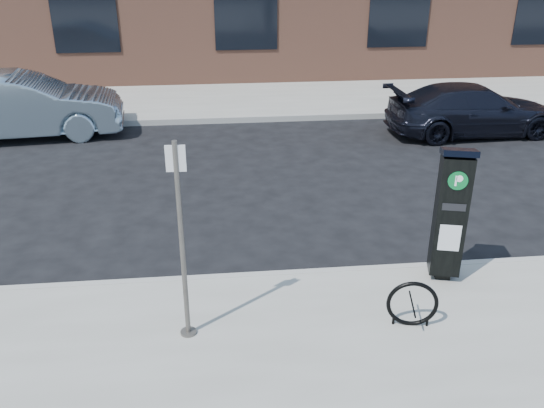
{
  "coord_description": "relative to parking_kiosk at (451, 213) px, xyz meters",
  "views": [
    {
      "loc": [
        -1.17,
        -7.06,
        4.51
      ],
      "look_at": [
        -0.37,
        0.5,
        1.0
      ],
      "focal_mm": 38.0,
      "sensor_mm": 36.0,
      "label": 1
    }
  ],
  "objects": [
    {
      "name": "car_silver",
      "position": [
        -7.8,
        7.69,
        -0.36
      ],
      "size": [
        4.92,
        2.16,
        1.57
      ],
      "primitive_type": "imported",
      "rotation": [
        0.0,
        0.0,
        1.68
      ],
      "color": "#8399A7",
      "rests_on": "ground"
    },
    {
      "name": "curb_near",
      "position": [
        -1.97,
        0.33,
        -1.07
      ],
      "size": [
        60.0,
        0.12,
        0.16
      ],
      "primitive_type": "cube",
      "color": "#9E9B93",
      "rests_on": "ground"
    },
    {
      "name": "sign_pole",
      "position": [
        -3.55,
        -0.94,
        0.22
      ],
      "size": [
        0.22,
        0.2,
        2.46
      ],
      "rotation": [
        0.0,
        0.0,
        -0.03
      ],
      "color": "#635F57",
      "rests_on": "sidewalk_near"
    },
    {
      "name": "curb_far",
      "position": [
        -1.97,
        8.37,
        -1.07
      ],
      "size": [
        60.0,
        0.12,
        0.16
      ],
      "primitive_type": "cube",
      "color": "#9E9B93",
      "rests_on": "ground"
    },
    {
      "name": "car_dark",
      "position": [
        3.35,
        6.77,
        -0.52
      ],
      "size": [
        4.4,
        1.96,
        1.26
      ],
      "primitive_type": "imported",
      "rotation": [
        0.0,
        0.0,
        1.62
      ],
      "color": "black",
      "rests_on": "ground"
    },
    {
      "name": "bike_rack",
      "position": [
        -0.81,
        -1.06,
        -0.69
      ],
      "size": [
        0.63,
        0.17,
        0.63
      ],
      "rotation": [
        0.0,
        0.0,
        -0.19
      ],
      "color": "black",
      "rests_on": "sidewalk_near"
    },
    {
      "name": "parking_kiosk",
      "position": [
        0.0,
        0.0,
        0.0
      ],
      "size": [
        0.53,
        0.49,
        1.95
      ],
      "rotation": [
        0.0,
        0.0,
        -0.25
      ],
      "color": "black",
      "rests_on": "sidewalk_near"
    },
    {
      "name": "sidewalk_far",
      "position": [
        -1.97,
        14.35,
        -1.07
      ],
      "size": [
        60.0,
        12.0,
        0.15
      ],
      "primitive_type": "cube",
      "color": "gray",
      "rests_on": "ground"
    },
    {
      "name": "ground",
      "position": [
        -1.97,
        0.35,
        -1.15
      ],
      "size": [
        120.0,
        120.0,
        0.0
      ],
      "primitive_type": "plane",
      "color": "black",
      "rests_on": "ground"
    }
  ]
}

